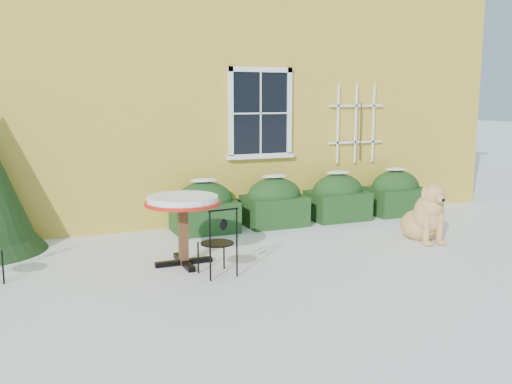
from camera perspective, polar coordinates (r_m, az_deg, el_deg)
name	(u,v)px	position (r m, az deg, el deg)	size (l,w,h in m)	color
ground	(285,271)	(7.59, 2.94, -7.87)	(80.00, 80.00, 0.00)	white
house	(158,56)	(13.92, -9.82, 13.25)	(12.40, 8.40, 6.40)	yellow
hedge_row	(307,200)	(10.43, 5.09, -0.84)	(4.95, 0.80, 0.91)	#143313
bistro_table	(183,208)	(7.73, -7.34, -1.56)	(1.03, 1.03, 0.95)	black
patio_chair_near	(219,242)	(7.28, -3.77, -4.98)	(0.44, 0.44, 0.89)	black
dog	(426,217)	(9.40, 16.62, -2.38)	(0.73, 1.06, 0.99)	tan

